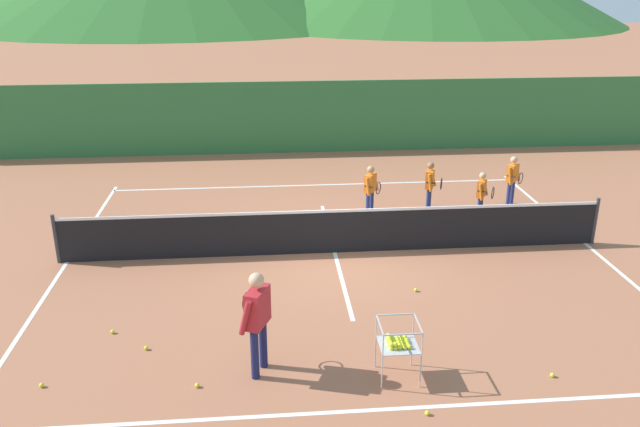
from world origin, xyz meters
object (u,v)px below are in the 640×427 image
(ball_cart, at_px, (397,343))
(tennis_ball_4, at_px, (427,413))
(student_1, at_px, (430,182))
(tennis_ball_3, at_px, (113,332))
(tennis_ball_5, at_px, (248,292))
(student_0, at_px, (371,186))
(tennis_ball_0, at_px, (197,385))
(tennis_ball_7, at_px, (146,348))
(tennis_ball_6, at_px, (42,385))
(student_2, at_px, (482,192))
(tennis_net, at_px, (335,231))
(instructor, at_px, (257,314))
(student_3, at_px, (513,176))
(tennis_ball_1, at_px, (416,290))
(tennis_ball_2, at_px, (552,375))

(ball_cart, xyz_separation_m, tennis_ball_4, (0.25, -0.91, -0.55))
(student_1, distance_m, tennis_ball_3, 8.44)
(tennis_ball_4, xyz_separation_m, tennis_ball_5, (-2.48, 3.74, 0.00))
(student_0, bearing_deg, tennis_ball_4, -93.29)
(tennis_ball_0, bearing_deg, tennis_ball_7, 129.93)
(tennis_ball_5, relative_size, tennis_ball_6, 1.00)
(student_0, relative_size, ball_cart, 1.42)
(student_2, xyz_separation_m, tennis_ball_7, (-7.09, -5.11, -0.68))
(ball_cart, xyz_separation_m, tennis_ball_0, (-2.91, -0.00, -0.55))
(student_0, xyz_separation_m, student_1, (1.50, 0.16, 0.01))
(tennis_ball_5, bearing_deg, tennis_ball_6, -138.12)
(tennis_net, relative_size, tennis_ball_5, 169.24)
(tennis_net, height_order, instructor, instructor)
(student_0, relative_size, tennis_ball_5, 18.79)
(tennis_ball_4, relative_size, tennis_ball_6, 1.00)
(student_3, distance_m, tennis_ball_0, 10.21)
(ball_cart, bearing_deg, student_3, 58.33)
(student_1, height_order, tennis_ball_1, student_1)
(student_1, height_order, tennis_ball_0, student_1)
(tennis_net, bearing_deg, tennis_ball_2, -60.32)
(instructor, relative_size, student_3, 1.27)
(ball_cart, bearing_deg, tennis_ball_5, 128.25)
(tennis_ball_3, xyz_separation_m, tennis_ball_5, (2.22, 1.21, 0.00))
(student_2, height_order, tennis_ball_0, student_2)
(tennis_ball_0, height_order, tennis_ball_4, same)
(student_0, height_order, tennis_ball_2, student_0)
(instructor, xyz_separation_m, tennis_ball_1, (2.93, 2.33, -0.95))
(instructor, relative_size, tennis_ball_0, 24.14)
(tennis_net, distance_m, instructor, 4.57)
(student_2, bearing_deg, instructor, -132.16)
(ball_cart, xyz_separation_m, tennis_ball_5, (-2.23, 2.83, -0.55))
(tennis_ball_0, bearing_deg, tennis_ball_6, 174.85)
(student_2, bearing_deg, tennis_ball_0, -135.12)
(tennis_ball_7, bearing_deg, student_2, 35.74)
(student_1, height_order, tennis_ball_6, student_1)
(tennis_ball_3, height_order, tennis_ball_4, same)
(tennis_ball_2, relative_size, tennis_ball_3, 1.00)
(tennis_ball_5, xyz_separation_m, tennis_ball_7, (-1.58, -1.76, 0.00))
(tennis_net, bearing_deg, tennis_ball_1, -55.37)
(student_3, distance_m, tennis_ball_6, 11.80)
(tennis_ball_5, bearing_deg, tennis_ball_0, -103.62)
(ball_cart, xyz_separation_m, tennis_ball_2, (2.31, -0.21, -0.55))
(student_0, distance_m, tennis_ball_6, 8.72)
(student_2, height_order, tennis_ball_7, student_2)
(ball_cart, height_order, tennis_ball_0, ball_cart)
(tennis_net, height_order, tennis_ball_7, tennis_net)
(student_3, bearing_deg, student_0, -172.85)
(tennis_net, xyz_separation_m, tennis_ball_2, (2.72, -4.77, -0.47))
(student_3, height_order, tennis_ball_5, student_3)
(tennis_net, relative_size, ball_cart, 12.80)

